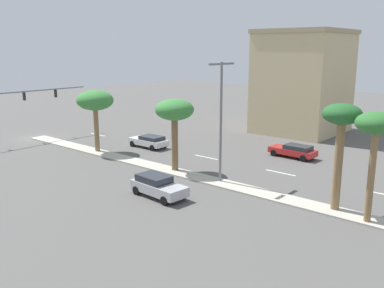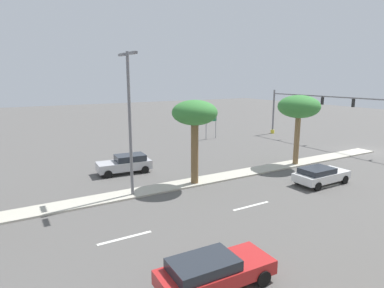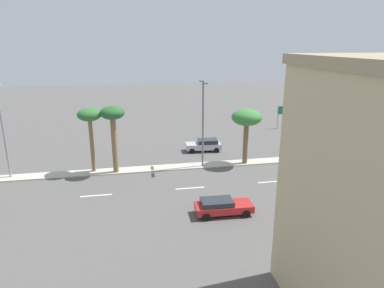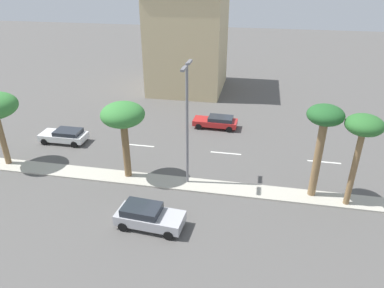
{
  "view_description": "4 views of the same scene",
  "coord_description": "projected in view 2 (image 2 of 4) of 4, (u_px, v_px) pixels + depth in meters",
  "views": [
    {
      "loc": [
        25.63,
        45.91,
        10.44
      ],
      "look_at": [
        -2.19,
        22.36,
        2.13
      ],
      "focal_mm": 39.36,
      "sensor_mm": 36.0,
      "label": 1
    },
    {
      "loc": [
        -20.41,
        34.09,
        7.86
      ],
      "look_at": [
        2.0,
        20.89,
        2.56
      ],
      "focal_mm": 30.62,
      "sensor_mm": 36.0,
      "label": 2
    },
    {
      "loc": [
        -34.83,
        34.74,
        13.18
      ],
      "look_at": [
        -0.21,
        28.07,
        2.66
      ],
      "focal_mm": 31.87,
      "sensor_mm": 36.0,
      "label": 3
    },
    {
      "loc": [
        22.56,
        31.68,
        15.2
      ],
      "look_at": [
        -0.97,
        27.12,
        3.1
      ],
      "focal_mm": 32.97,
      "sensor_mm": 36.0,
      "label": 4
    }
  ],
  "objects": [
    {
      "name": "sedan_silver_front",
      "position": [
        126.0,
        163.0,
        27.37
      ],
      "size": [
        2.24,
        4.5,
        1.51
      ],
      "color": "#B2B2B7",
      "rests_on": "ground"
    },
    {
      "name": "traffic_signal_gantry",
      "position": [
        309.0,
        107.0,
        40.96
      ],
      "size": [
        20.32,
        0.53,
        6.17
      ],
      "color": "slate",
      "rests_on": "ground"
    },
    {
      "name": "ground_plane",
      "position": [
        73.0,
        205.0,
        20.46
      ],
      "size": [
        160.0,
        160.0,
        0.0
      ],
      "primitive_type": "plane",
      "color": "#565451"
    },
    {
      "name": "lane_stripe_far",
      "position": [
        125.0,
        238.0,
        16.31
      ],
      "size": [
        0.2,
        2.8,
        0.01
      ],
      "primitive_type": "cube",
      "color": "silver",
      "rests_on": "ground"
    },
    {
      "name": "palm_tree_leading",
      "position": [
        299.0,
        108.0,
        28.92
      ],
      "size": [
        3.69,
        3.69,
        6.24
      ],
      "color": "olive",
      "rests_on": "median_curb"
    },
    {
      "name": "lane_stripe_mid",
      "position": [
        327.0,
        187.0,
        23.99
      ],
      "size": [
        0.2,
        2.8,
        0.01
      ],
      "primitive_type": "cube",
      "color": "silver",
      "rests_on": "ground"
    },
    {
      "name": "lane_stripe_front",
      "position": [
        251.0,
        206.0,
        20.38
      ],
      "size": [
        0.2,
        2.8,
        0.01
      ],
      "primitive_type": "cube",
      "color": "silver",
      "rests_on": "ground"
    },
    {
      "name": "directional_road_sign",
      "position": [
        211.0,
        119.0,
        42.27
      ],
      "size": [
        0.1,
        1.67,
        3.57
      ],
      "color": "gray",
      "rests_on": "ground"
    },
    {
      "name": "palm_tree_front",
      "position": [
        195.0,
        115.0,
        23.51
      ],
      "size": [
        3.3,
        3.3,
        6.18
      ],
      "color": "brown",
      "rests_on": "median_curb"
    },
    {
      "name": "sedan_red_far",
      "position": [
        213.0,
        271.0,
        12.34
      ],
      "size": [
        2.02,
        4.61,
        1.29
      ],
      "color": "red",
      "rests_on": "ground"
    },
    {
      "name": "sedan_white_trailing",
      "position": [
        320.0,
        175.0,
        24.44
      ],
      "size": [
        2.04,
        4.4,
        1.31
      ],
      "color": "silver",
      "rests_on": "ground"
    },
    {
      "name": "street_lamp_leading",
      "position": [
        130.0,
        113.0,
        21.01
      ],
      "size": [
        2.9,
        0.24,
        9.33
      ],
      "color": "slate",
      "rests_on": "median_curb"
    }
  ]
}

